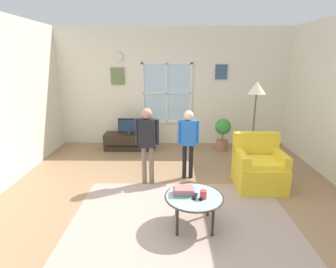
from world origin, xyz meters
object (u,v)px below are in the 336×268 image
object	(u,v)px
person_blue_shirt	(188,137)
potted_plant_by_window	(223,132)
book_stack	(184,191)
cup	(203,194)
remote_near_cup	(195,196)
remote_near_books	(202,197)
coffee_table	(194,198)
armchair	(259,168)
television	(129,126)
floor_lamp	(256,97)
person_black_shirt	(147,138)
tv_stand	(130,141)

from	to	relation	value
person_blue_shirt	potted_plant_by_window	world-z (taller)	person_blue_shirt
book_stack	cup	distance (m)	0.26
remote_near_cup	potted_plant_by_window	bearing A→B (deg)	73.23
remote_near_books	person_blue_shirt	size ratio (longest dim) A/B	0.11
coffee_table	person_blue_shirt	size ratio (longest dim) A/B	0.60
armchair	book_stack	size ratio (longest dim) A/B	3.19
television	floor_lamp	world-z (taller)	floor_lamp
coffee_table	remote_near_books	bearing A→B (deg)	-26.91
cup	person_black_shirt	size ratio (longest dim) A/B	0.08
cup	potted_plant_by_window	distance (m)	3.11
person_blue_shirt	floor_lamp	size ratio (longest dim) A/B	0.73
armchair	remote_near_cup	xyz separation A→B (m)	(-1.17, -1.16, 0.10)
television	potted_plant_by_window	size ratio (longest dim) A/B	0.66
remote_near_books	potted_plant_by_window	world-z (taller)	potted_plant_by_window
television	remote_near_cup	xyz separation A→B (m)	(1.28, -3.03, -0.14)
coffee_table	person_black_shirt	distance (m)	1.45
television	tv_stand	bearing A→B (deg)	90.00
television	remote_near_cup	bearing A→B (deg)	-67.09
armchair	potted_plant_by_window	bearing A→B (deg)	98.40
tv_stand	person_blue_shirt	distance (m)	2.11
book_stack	remote_near_cup	world-z (taller)	book_stack
coffee_table	remote_near_cup	bearing A→B (deg)	-71.29
book_stack	person_blue_shirt	size ratio (longest dim) A/B	0.22
tv_stand	cup	size ratio (longest dim) A/B	10.73
person_black_shirt	tv_stand	bearing A→B (deg)	108.03
television	armchair	world-z (taller)	armchair
remote_near_books	armchair	bearing A→B (deg)	47.89
person_black_shirt	potted_plant_by_window	world-z (taller)	person_black_shirt
tv_stand	person_black_shirt	distance (m)	2.00
book_stack	potted_plant_by_window	world-z (taller)	potted_plant_by_window
remote_near_cup	person_black_shirt	size ratio (longest dim) A/B	0.11
cup	person_blue_shirt	xyz separation A→B (m)	(-0.10, 1.49, 0.30)
coffee_table	book_stack	xyz separation A→B (m)	(-0.13, 0.05, 0.08)
tv_stand	cup	distance (m)	3.37
armchair	floor_lamp	world-z (taller)	floor_lamp
television	coffee_table	size ratio (longest dim) A/B	0.67
television	cup	xyz separation A→B (m)	(1.38, -3.06, -0.10)
coffee_table	floor_lamp	world-z (taller)	floor_lamp
television	coffee_table	xyz separation A→B (m)	(1.27, -3.01, -0.18)
cup	television	bearing A→B (deg)	114.29
armchair	book_stack	xyz separation A→B (m)	(-1.30, -1.09, 0.14)
armchair	person_blue_shirt	size ratio (longest dim) A/B	0.70
television	armchair	xyz separation A→B (m)	(2.45, -1.87, -0.25)
remote_near_cup	potted_plant_by_window	size ratio (longest dim) A/B	0.19
television	cup	size ratio (longest dim) A/B	4.65
cup	person_black_shirt	distance (m)	1.53
armchair	book_stack	distance (m)	1.70
coffee_table	remote_near_books	size ratio (longest dim) A/B	5.34
armchair	person_black_shirt	distance (m)	1.93
potted_plant_by_window	person_black_shirt	bearing A→B (deg)	-132.39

